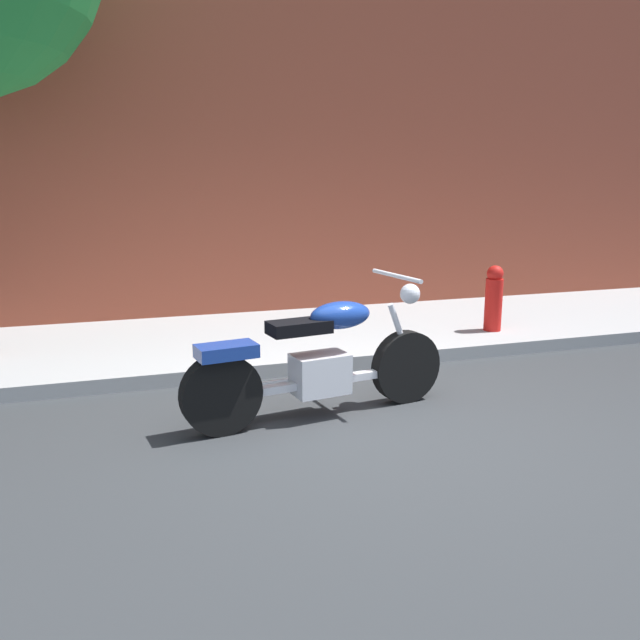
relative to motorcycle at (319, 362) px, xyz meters
The scene contains 4 objects.
ground_plane 0.70m from the motorcycle, 55.93° to the right, with size 60.00×60.00×0.00m, color #303335.
sidewalk 2.41m from the motorcycle, 82.72° to the left, with size 18.14×2.52×0.14m, color #9E9E9E.
motorcycle is the anchor object (origin of this frame).
fire_hydrant 3.17m from the motorcycle, 32.42° to the left, with size 0.20×0.20×0.91m.
Camera 1 is at (-1.80, -4.22, 1.87)m, focal length 36.08 mm.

